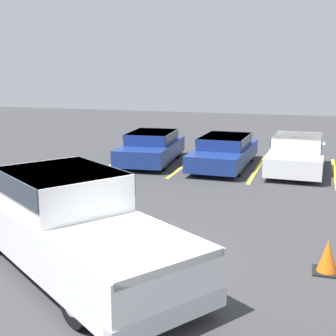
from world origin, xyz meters
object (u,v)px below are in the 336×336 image
(parked_sedan_b, at_px, (224,150))
(traffic_cone, at_px, (327,258))
(pickup_truck, at_px, (71,223))
(parked_sedan_c, at_px, (297,153))
(parked_sedan_a, at_px, (152,146))
(wheel_stop_curb, at_px, (215,150))

(parked_sedan_b, relative_size, traffic_cone, 7.57)
(pickup_truck, height_order, parked_sedan_b, pickup_truck)
(parked_sedan_c, bearing_deg, traffic_cone, 7.69)
(parked_sedan_a, bearing_deg, pickup_truck, 6.59)
(pickup_truck, xyz_separation_m, parked_sedan_c, (3.56, 9.77, -0.21))
(parked_sedan_b, bearing_deg, pickup_truck, -4.00)
(parked_sedan_b, height_order, wheel_stop_curb, parked_sedan_b)
(traffic_cone, xyz_separation_m, wheel_stop_curb, (-4.48, 11.58, -0.22))
(pickup_truck, bearing_deg, wheel_stop_curb, 124.86)
(parked_sedan_a, height_order, traffic_cone, parked_sedan_a)
(parked_sedan_a, bearing_deg, parked_sedan_c, 85.73)
(parked_sedan_b, bearing_deg, traffic_cone, 23.79)
(parked_sedan_b, distance_m, parked_sedan_c, 2.60)
(parked_sedan_a, distance_m, traffic_cone, 10.63)
(parked_sedan_c, height_order, traffic_cone, parked_sedan_c)
(pickup_truck, xyz_separation_m, parked_sedan_b, (0.95, 9.79, -0.26))
(parked_sedan_b, distance_m, traffic_cone, 9.25)
(parked_sedan_a, bearing_deg, traffic_cone, 32.27)
(pickup_truck, distance_m, parked_sedan_c, 10.40)
(parked_sedan_c, height_order, wheel_stop_curb, parked_sedan_c)
(traffic_cone, bearing_deg, parked_sedan_c, 95.97)
(parked_sedan_c, bearing_deg, parked_sedan_a, -88.12)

